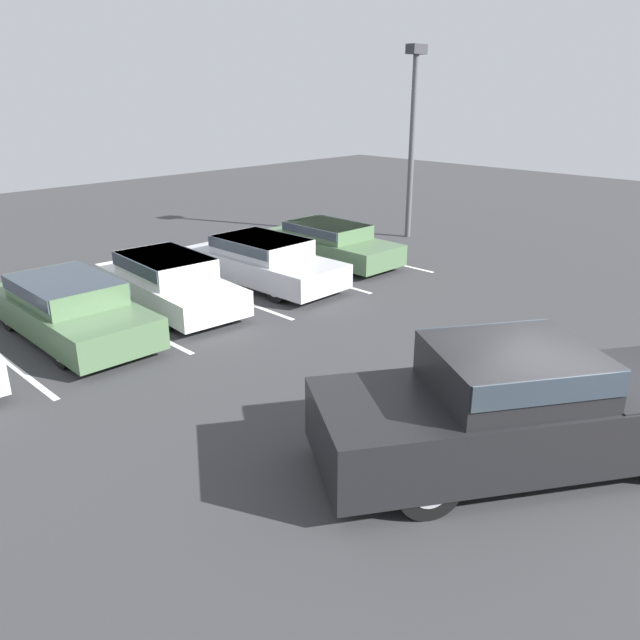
# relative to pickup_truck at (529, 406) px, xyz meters

# --- Properties ---
(ground_plane) EXTENTS (60.00, 60.00, 0.00)m
(ground_plane) POSITION_rel_pickup_truck_xyz_m (0.46, -0.24, -0.86)
(ground_plane) COLOR #38383A
(stall_stripe_c) EXTENTS (0.12, 5.47, 0.01)m
(stall_stripe_c) POSITION_rel_pickup_truck_xyz_m (-1.10, 9.15, -0.86)
(stall_stripe_c) COLOR white
(stall_stripe_c) RESTS_ON ground_plane
(stall_stripe_d) EXTENTS (0.12, 5.47, 0.01)m
(stall_stripe_d) POSITION_rel_pickup_truck_xyz_m (1.60, 9.15, -0.86)
(stall_stripe_d) COLOR white
(stall_stripe_d) RESTS_ON ground_plane
(stall_stripe_e) EXTENTS (0.12, 5.47, 0.01)m
(stall_stripe_e) POSITION_rel_pickup_truck_xyz_m (4.30, 9.15, -0.86)
(stall_stripe_e) COLOR white
(stall_stripe_e) RESTS_ON ground_plane
(stall_stripe_f) EXTENTS (0.12, 5.47, 0.01)m
(stall_stripe_f) POSITION_rel_pickup_truck_xyz_m (7.01, 9.15, -0.86)
(stall_stripe_f) COLOR white
(stall_stripe_f) RESTS_ON ground_plane
(pickup_truck) EXTENTS (5.92, 4.81, 1.74)m
(pickup_truck) POSITION_rel_pickup_truck_xyz_m (0.00, 0.00, 0.00)
(pickup_truck) COLOR black
(pickup_truck) RESTS_ON ground_plane
(parked_sedan_b) EXTENTS (1.88, 4.67, 1.25)m
(parked_sedan_b) POSITION_rel_pickup_truck_xyz_m (-2.33, 8.97, -0.20)
(parked_sedan_b) COLOR #4C6B47
(parked_sedan_b) RESTS_ON ground_plane
(parked_sedan_c) EXTENTS (2.03, 4.54, 1.25)m
(parked_sedan_c) POSITION_rel_pickup_truck_xyz_m (0.15, 9.17, -0.19)
(parked_sedan_c) COLOR silver
(parked_sedan_c) RESTS_ON ground_plane
(parked_sedan_d) EXTENTS (1.91, 4.61, 1.24)m
(parked_sedan_d) POSITION_rel_pickup_truck_xyz_m (2.95, 9.00, -0.20)
(parked_sedan_d) COLOR #B7BABF
(parked_sedan_d) RESTS_ON ground_plane
(parked_sedan_e) EXTENTS (1.81, 4.50, 1.15)m
(parked_sedan_e) POSITION_rel_pickup_truck_xyz_m (5.79, 9.34, -0.25)
(parked_sedan_e) COLOR #4C6B47
(parked_sedan_e) RESTS_ON ground_plane
(light_post) EXTENTS (0.70, 0.36, 6.20)m
(light_post) POSITION_rel_pickup_truck_xyz_m (10.14, 9.71, 2.89)
(light_post) COLOR #515156
(light_post) RESTS_ON ground_plane
(wheel_stop_curb) EXTENTS (1.94, 0.20, 0.14)m
(wheel_stop_curb) POSITION_rel_pickup_truck_xyz_m (1.94, 12.22, -0.79)
(wheel_stop_curb) COLOR #B7B2A8
(wheel_stop_curb) RESTS_ON ground_plane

